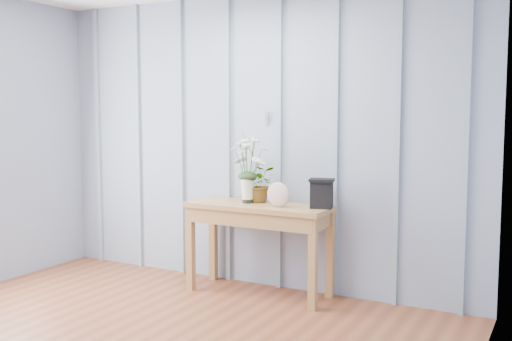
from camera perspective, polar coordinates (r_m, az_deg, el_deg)
The scene contains 6 objects.
room_shell at distance 4.05m, azimuth -9.38°, elevation 12.41°, with size 4.00×4.50×2.50m.
sideboard at distance 4.92m, azimuth 0.27°, elevation -4.53°, with size 1.20×0.45×0.75m.
daisy_vase at distance 4.92m, azimuth -0.80°, elevation 1.00°, with size 0.40×0.31×0.57m.
spider_plant at distance 4.98m, azimuth 0.39°, elevation -1.29°, with size 0.27×0.24×0.31m, color #1D3216.
felt_disc_vessel at distance 4.73m, azimuth 2.13°, elevation -2.32°, with size 0.20×0.06×0.20m, color #99565E.
carved_box at distance 4.70m, azimuth 6.27°, elevation -2.15°, with size 0.22×0.19×0.23m.
Camera 1 is at (2.43, -2.29, 1.51)m, focal length 42.00 mm.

